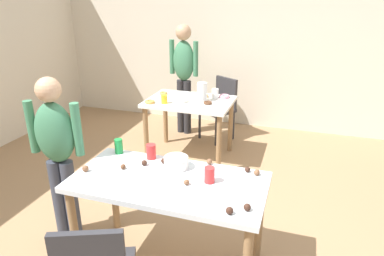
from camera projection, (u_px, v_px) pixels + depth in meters
name	position (u px, v px, depth m)	size (l,w,h in m)	color
wall_back	(258.00, 42.00, 5.11)	(6.40, 0.10, 2.60)	beige
dining_table_near	(168.00, 192.00, 2.49)	(1.38, 0.69, 0.75)	silver
dining_table_far	(190.00, 109.00, 4.28)	(1.04, 0.74, 0.75)	white
chair_far_table	(221.00, 105.00, 4.91)	(0.55, 0.55, 0.87)	#2D2D33
person_girl_near	(57.00, 148.00, 2.75)	(0.46, 0.25, 1.40)	#383D4C
person_adult_far	(184.00, 70.00, 4.92)	(0.46, 0.25, 1.58)	#28282D
mixing_bowl	(176.00, 162.00, 2.60)	(0.18, 0.18, 0.09)	white
soda_can	(119.00, 146.00, 2.83)	(0.07, 0.07, 0.12)	#198438
fork_near	(227.00, 172.00, 2.54)	(0.17, 0.02, 0.01)	silver
cup_near_0	(209.00, 175.00, 2.40)	(0.07, 0.07, 0.11)	red
cup_near_1	(151.00, 152.00, 2.74)	(0.08, 0.08, 0.12)	red
cake_ball_0	(257.00, 173.00, 2.50)	(0.04, 0.04, 0.04)	brown
cake_ball_1	(85.00, 168.00, 2.55)	(0.05, 0.05, 0.05)	brown
cake_ball_2	(230.00, 211.00, 2.06)	(0.05, 0.05, 0.05)	#3D2319
cake_ball_3	(187.00, 182.00, 2.38)	(0.04, 0.04, 0.04)	brown
cake_ball_4	(209.00, 161.00, 2.66)	(0.04, 0.04, 0.04)	brown
cake_ball_5	(164.00, 161.00, 2.67)	(0.04, 0.04, 0.04)	#3D2319
cake_ball_6	(144.00, 163.00, 2.64)	(0.04, 0.04, 0.04)	#3D2319
cake_ball_7	(247.00, 207.00, 2.10)	(0.05, 0.05, 0.05)	#3D2319
cake_ball_8	(123.00, 167.00, 2.59)	(0.04, 0.04, 0.04)	brown
cake_ball_9	(247.00, 169.00, 2.55)	(0.04, 0.04, 0.04)	#3D2319
pitcher_far	(202.00, 92.00, 4.17)	(0.12, 0.12, 0.23)	white
cup_far_0	(164.00, 99.00, 4.10)	(0.07, 0.07, 0.10)	yellow
cup_far_1	(215.00, 93.00, 4.30)	(0.08, 0.08, 0.12)	white
donut_far_0	(224.00, 96.00, 4.33)	(0.13, 0.13, 0.04)	pink
donut_far_1	(203.00, 96.00, 4.36)	(0.13, 0.13, 0.04)	gold
donut_far_2	(163.00, 93.00, 4.48)	(0.10, 0.10, 0.03)	gold
donut_far_3	(150.00, 102.00, 4.12)	(0.12, 0.12, 0.04)	gold
donut_far_4	(182.00, 100.00, 4.17)	(0.14, 0.14, 0.04)	white
donut_far_5	(208.00, 103.00, 4.09)	(0.10, 0.10, 0.03)	brown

